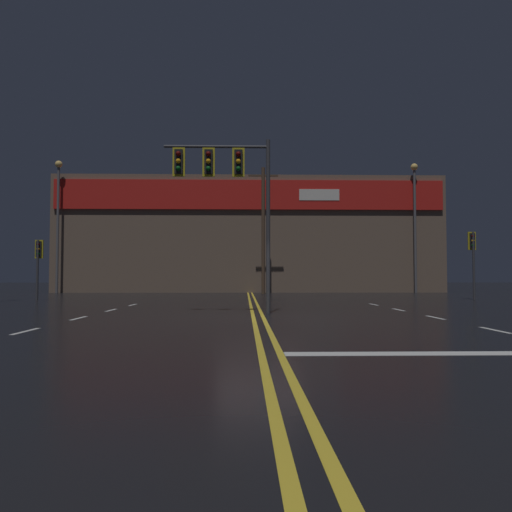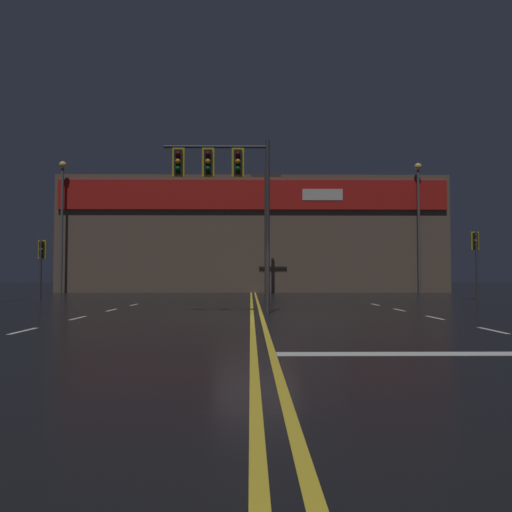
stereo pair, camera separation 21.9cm
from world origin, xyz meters
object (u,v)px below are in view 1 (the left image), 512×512
at_px(streetlight_median_approach, 58,209).
at_px(streetlight_far_right, 415,211).
at_px(traffic_signal_corner_northeast, 473,250).
at_px(traffic_signal_corner_northwest, 39,256).
at_px(traffic_signal_median, 224,177).

distance_m(streetlight_median_approach, streetlight_far_right, 27.97).
height_order(traffic_signal_corner_northeast, streetlight_far_right, streetlight_far_right).
xyz_separation_m(traffic_signal_corner_northeast, streetlight_median_approach, (-26.92, 11.96, 3.77)).
bearing_deg(traffic_signal_corner_northeast, traffic_signal_corner_northwest, 179.97).
bearing_deg(traffic_signal_corner_northwest, traffic_signal_corner_northeast, -0.03).
xyz_separation_m(traffic_signal_median, traffic_signal_corner_northeast, (13.14, 9.96, -1.93)).
relative_size(traffic_signal_corner_northeast, streetlight_far_right, 0.36).
bearing_deg(traffic_signal_corner_northwest, traffic_signal_median, -44.05).
height_order(traffic_signal_median, traffic_signal_corner_northeast, traffic_signal_median).
height_order(traffic_signal_corner_northeast, streetlight_median_approach, streetlight_median_approach).
xyz_separation_m(streetlight_median_approach, streetlight_far_right, (27.97, 0.16, -0.02)).
relative_size(traffic_signal_corner_northwest, streetlight_median_approach, 0.31).
height_order(traffic_signal_corner_northwest, streetlight_median_approach, streetlight_median_approach).
bearing_deg(traffic_signal_median, traffic_signal_corner_northwest, 135.95).
xyz_separation_m(traffic_signal_corner_northeast, streetlight_far_right, (1.05, 12.11, 3.75)).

